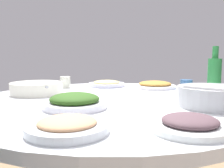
% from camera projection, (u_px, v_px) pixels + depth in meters
% --- Properties ---
extents(round_dining_table, '(1.29, 1.29, 0.76)m').
position_uv_depth(round_dining_table, '(112.00, 124.00, 1.14)').
color(round_dining_table, '#99999E').
rests_on(round_dining_table, ground).
extents(rice_bowl, '(0.27, 0.27, 0.09)m').
position_uv_depth(rice_bowl, '(212.00, 96.00, 0.97)').
color(rice_bowl, '#B2B5BA').
rests_on(rice_bowl, round_dining_table).
extents(soup_bowl, '(0.26, 0.26, 0.06)m').
position_uv_depth(soup_bowl, '(37.00, 89.00, 1.27)').
color(soup_bowl, white).
rests_on(soup_bowl, round_dining_table).
extents(dish_greens, '(0.24, 0.24, 0.06)m').
position_uv_depth(dish_greens, '(75.00, 102.00, 0.94)').
color(dish_greens, silver).
rests_on(dish_greens, round_dining_table).
extents(dish_noodles, '(0.23, 0.23, 0.04)m').
position_uv_depth(dish_noodles, '(107.00, 84.00, 1.58)').
color(dish_noodles, silver).
rests_on(dish_noodles, round_dining_table).
extents(dish_tofu_braise, '(0.24, 0.24, 0.04)m').
position_uv_depth(dish_tofu_braise, '(155.00, 85.00, 1.50)').
color(dish_tofu_braise, white).
rests_on(dish_tofu_braise, round_dining_table).
extents(dish_eggplant, '(0.22, 0.22, 0.04)m').
position_uv_depth(dish_eggplant, '(190.00, 124.00, 0.67)').
color(dish_eggplant, white).
rests_on(dish_eggplant, round_dining_table).
extents(dish_shrimp, '(0.22, 0.22, 0.04)m').
position_uv_depth(dish_shrimp, '(67.00, 126.00, 0.65)').
color(dish_shrimp, silver).
rests_on(dish_shrimp, round_dining_table).
extents(green_bottle, '(0.07, 0.07, 0.24)m').
position_uv_depth(green_bottle, '(214.00, 74.00, 1.30)').
color(green_bottle, '#2A813D').
rests_on(green_bottle, round_dining_table).
extents(tea_cup_near, '(0.07, 0.07, 0.06)m').
position_uv_depth(tea_cup_near, '(186.00, 85.00, 1.37)').
color(tea_cup_near, '#345B8C').
rests_on(tea_cup_near, round_dining_table).
extents(tea_cup_far, '(0.06, 0.06, 0.07)m').
position_uv_depth(tea_cup_far, '(65.00, 82.00, 1.51)').
color(tea_cup_far, silver).
rests_on(tea_cup_far, round_dining_table).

